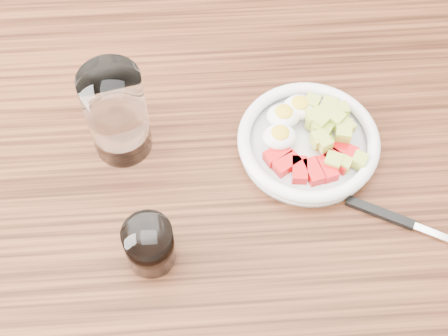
# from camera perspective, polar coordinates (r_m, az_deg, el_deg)

# --- Properties ---
(ground) EXTENTS (4.00, 4.00, 0.00)m
(ground) POSITION_cam_1_polar(r_m,az_deg,el_deg) (1.62, 0.39, -14.98)
(ground) COLOR brown
(ground) RESTS_ON ground
(dining_table) EXTENTS (1.50, 0.90, 0.77)m
(dining_table) POSITION_cam_1_polar(r_m,az_deg,el_deg) (0.99, 0.62, -4.34)
(dining_table) COLOR brown
(dining_table) RESTS_ON ground
(bowl) EXTENTS (0.21, 0.21, 0.05)m
(bowl) POSITION_cam_1_polar(r_m,az_deg,el_deg) (0.93, 7.73, 2.63)
(bowl) COLOR white
(bowl) RESTS_ON dining_table
(fork) EXTENTS (0.19, 0.11, 0.01)m
(fork) POSITION_cam_1_polar(r_m,az_deg,el_deg) (0.90, 15.70, -4.61)
(fork) COLOR black
(fork) RESTS_ON dining_table
(water_glass) EXTENTS (0.09, 0.09, 0.15)m
(water_glass) POSITION_cam_1_polar(r_m,az_deg,el_deg) (0.89, -9.79, 4.92)
(water_glass) COLOR white
(water_glass) RESTS_ON dining_table
(coffee_glass) EXTENTS (0.07, 0.07, 0.07)m
(coffee_glass) POSITION_cam_1_polar(r_m,az_deg,el_deg) (0.82, -6.83, -7.01)
(coffee_glass) COLOR white
(coffee_glass) RESTS_ON dining_table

